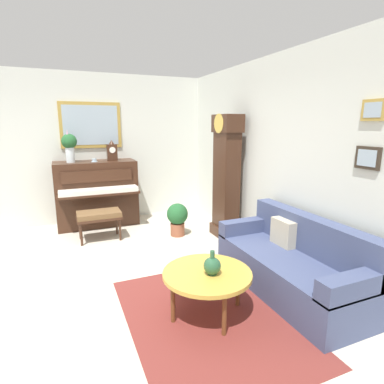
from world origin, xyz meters
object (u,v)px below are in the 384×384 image
Objects in this scene: piano at (97,193)px; grandfather_clock at (226,180)px; piano_bench at (99,216)px; potted_plant at (177,217)px; green_jug at (212,266)px; flower_vase at (69,144)px; mantel_clock at (112,151)px; coffee_table at (207,275)px; couch at (293,264)px; teacup at (94,160)px.

piano is 2.44m from grandfather_clock.
piano_bench is 1.25× the size of potted_plant.
piano_bench is at bearing -163.69° from green_jug.
green_jug is at bearing 17.81° from flower_vase.
mantel_clock reaches higher than piano_bench.
flower_vase is at bearing -89.76° from piano.
mantel_clock is 0.66× the size of flower_vase.
grandfather_clock is 3.50× the size of flower_vase.
piano_bench is 1.43m from flower_vase.
piano is 1.64× the size of coffee_table.
grandfather_clock is 3.62× the size of potted_plant.
teacup reaches higher than couch.
potted_plant is at bearing 54.64° from flower_vase.
potted_plant is (1.13, 1.18, -0.29)m from piano.
mantel_clock reaches higher than potted_plant.
grandfather_clock is 2.80m from flower_vase.
teacup is at bearing -125.88° from grandfather_clock.
potted_plant is (-2.29, 0.49, -0.22)m from green_jug.
couch is at bearing -4.55° from grandfather_clock.
coffee_table is 7.59× the size of teacup.
coffee_table is 0.14m from green_jug.
piano is 2.48× the size of flower_vase.
couch is (3.31, 1.77, -0.30)m from piano.
grandfather_clock is at bearing 175.45° from couch.
mantel_clock is at bearing -173.76° from green_jug.
mantel_clock is 3.54m from green_jug.
grandfather_clock is 8.46× the size of green_jug.
green_jug is (1.96, -1.23, -0.42)m from grandfather_clock.
couch is 1.11m from coffee_table.
mantel_clock is 0.74m from flower_vase.
flower_vase is 5.00× the size of teacup.
teacup is at bearing -168.20° from green_jug.
green_jug is (0.11, -1.08, 0.23)m from couch.
flower_vase is at bearing -162.26° from coffee_table.
flower_vase is at bearing -122.06° from grandfather_clock.
grandfather_clock is at bearing 147.86° from green_jug.
couch is 7.92× the size of green_jug.
grandfather_clock is 2.31× the size of coffee_table.
piano_bench is 2.92× the size of green_jug.
flower_vase is 2.28m from potted_plant.
piano reaches higher than couch.
flower_vase reaches higher than coffee_table.
mantel_clock reaches higher than coffee_table.
potted_plant is (1.13, 1.59, -1.20)m from flower_vase.
teacup is 0.48× the size of green_jug.
potted_plant reaches higher than coffee_table.
mantel_clock is at bearing -142.54° from potted_plant.
coffee_table is at bearing 11.18° from piano.
coffee_table is at bearing -33.46° from grandfather_clock.
couch is 3.77m from mantel_clock.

